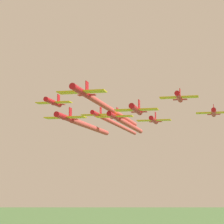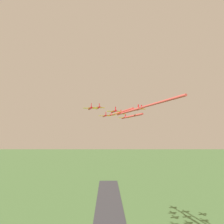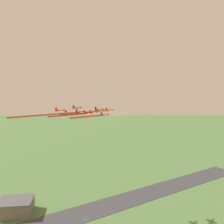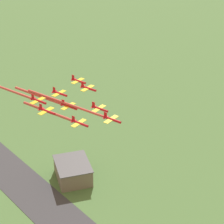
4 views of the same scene
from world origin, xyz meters
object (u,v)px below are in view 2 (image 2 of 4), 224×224
jet_0 (110,115)px  jet_2 (124,118)px  jet_7 (114,111)px  jet_8 (136,109)px  jet_1 (105,116)px  jet_5 (140,109)px  jet_3 (98,108)px  jet_4 (119,114)px  jet_6 (90,108)px

jet_0 → jet_2: jet_0 is taller
jet_7 → jet_8: 14.62m
jet_1 → jet_5: jet_5 is taller
jet_3 → jet_4: size_ratio=1.00×
jet_8 → jet_5: bearing=59.5°
jet_4 → jet_1: bearing=120.5°
jet_3 → jet_5: (17.50, -23.13, -0.08)m
jet_2 → jet_8: jet_8 is taller
jet_6 → jet_5: bearing=18.8°
jet_0 → jet_5: jet_5 is taller
jet_3 → jet_1: bearing=59.5°
jet_7 → jet_8: size_ratio=1.00×
jet_1 → jet_3: (-14.20, -1.65, 4.30)m
jet_6 → jet_8: size_ratio=1.00×
jet_1 → jet_5: 25.36m
jet_3 → jet_6: (-14.20, -1.65, -1.95)m
jet_1 → jet_4: jet_4 is taller
jet_1 → jet_7: size_ratio=1.00×
jet_8 → jet_6: bearing=180.0°
jet_5 → jet_7: 25.22m
jet_3 → jet_6: 14.43m
jet_1 → jet_7: bearing=-90.0°
jet_2 → jet_0: bearing=120.5°
jet_4 → jet_6: 25.07m
jet_2 → jet_3: bearing=-150.5°
jet_4 → jet_8: size_ratio=1.00×
jet_6 → jet_7: 14.57m
jet_1 → jet_8: bearing=-59.5°
jet_0 → jet_2: (-5.46, -13.22, -2.64)m
jet_2 → jet_5: (-5.46, -13.22, 5.30)m
jet_3 → jet_8: size_ratio=1.00×
jet_1 → jet_5: size_ratio=1.00×
jet_1 → jet_8: jet_8 is taller
jet_4 → jet_6: (-22.95, 9.91, 1.84)m
jet_2 → jet_7: bearing=-120.5°
jet_0 → jet_1: (-14.20, -1.65, -1.57)m
jet_4 → jet_6: size_ratio=1.00×
jet_2 → jet_4: size_ratio=1.00×
jet_4 → jet_8: bearing=-59.5°
jet_1 → jet_6: size_ratio=1.00×
jet_6 → jet_2: bearing=40.4°
jet_3 → jet_4: 14.99m
jet_5 → jet_6: size_ratio=1.00×
jet_7 → jet_4: bearing=59.5°
jet_3 → jet_8: 25.05m
jet_3 → jet_6: jet_3 is taller
jet_1 → jet_7: (-19.66, -14.87, 0.90)m
jet_5 → jet_6: (-31.70, 21.48, -1.88)m
jet_0 → jet_1: jet_0 is taller
jet_2 → jet_4: bearing=-120.5°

